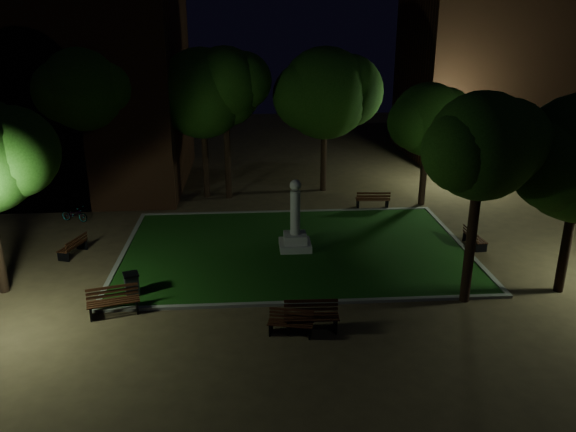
% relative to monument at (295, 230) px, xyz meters
% --- Properties ---
extents(ground, '(80.00, 80.00, 0.00)m').
position_rel_monument_xyz_m(ground, '(0.00, -2.00, -0.96)').
color(ground, '#4F3E27').
extents(lawn, '(15.00, 10.00, 0.08)m').
position_rel_monument_xyz_m(lawn, '(0.00, 0.00, -0.92)').
color(lawn, '#153F0E').
rests_on(lawn, ground).
extents(lawn_kerb, '(15.40, 10.40, 0.12)m').
position_rel_monument_xyz_m(lawn_kerb, '(0.00, 0.00, -0.90)').
color(lawn_kerb, slate).
rests_on(lawn_kerb, ground).
extents(monument, '(1.40, 1.40, 3.20)m').
position_rel_monument_xyz_m(monument, '(0.00, 0.00, 0.00)').
color(monument, '#A29E94').
rests_on(monument, lawn).
extents(building_main, '(20.00, 12.00, 15.00)m').
position_rel_monument_xyz_m(building_main, '(-15.86, 11.79, 6.42)').
color(building_main, '#442415').
rests_on(building_main, ground).
extents(building_far, '(16.00, 10.00, 12.00)m').
position_rel_monument_xyz_m(building_far, '(18.00, 18.00, 5.04)').
color(building_far, '#442415').
rests_on(building_far, ground).
extents(tree_north_wl, '(6.06, 4.95, 8.42)m').
position_rel_monument_xyz_m(tree_north_wl, '(-4.35, 8.29, 4.99)').
color(tree_north_wl, black).
rests_on(tree_north_wl, ground).
extents(tree_north_er, '(6.43, 5.25, 8.41)m').
position_rel_monument_xyz_m(tree_north_er, '(2.57, 9.12, 4.83)').
color(tree_north_er, black).
rests_on(tree_north_er, ground).
extents(tree_ne, '(4.80, 3.92, 6.71)m').
position_rel_monument_xyz_m(tree_ne, '(7.70, 6.07, 3.79)').
color(tree_ne, black).
rests_on(tree_ne, ground).
extents(tree_se, '(4.54, 3.71, 7.65)m').
position_rel_monument_xyz_m(tree_se, '(5.92, -5.23, 4.83)').
color(tree_se, black).
rests_on(tree_se, ground).
extents(tree_nw, '(5.95, 4.86, 8.89)m').
position_rel_monument_xyz_m(tree_nw, '(-10.17, 7.22, 5.49)').
color(tree_nw, black).
rests_on(tree_nw, ground).
extents(tree_far_north, '(4.83, 3.94, 8.50)m').
position_rel_monument_xyz_m(tree_far_north, '(-3.10, 8.01, 5.55)').
color(tree_far_north, black).
rests_on(tree_far_north, ground).
extents(lamppost_nw, '(1.18, 0.28, 4.28)m').
position_rel_monument_xyz_m(lamppost_nw, '(-11.33, 8.78, 2.05)').
color(lamppost_nw, black).
rests_on(lamppost_nw, ground).
extents(lamppost_ne, '(1.18, 0.28, 4.22)m').
position_rel_monument_xyz_m(lamppost_ne, '(10.75, 9.72, 2.02)').
color(lamppost_ne, black).
rests_on(lamppost_ne, ground).
extents(bench_near_left, '(1.83, 0.69, 1.00)m').
position_rel_monument_xyz_m(bench_near_left, '(-0.03, -6.84, -0.49)').
color(bench_near_left, black).
rests_on(bench_near_left, ground).
extents(bench_near_right, '(1.57, 0.83, 0.82)m').
position_rel_monument_xyz_m(bench_near_right, '(-0.73, -7.05, -0.57)').
color(bench_near_right, black).
rests_on(bench_near_right, ground).
extents(bench_west_near, '(1.88, 1.05, 0.98)m').
position_rel_monument_xyz_m(bench_west_near, '(-6.85, -5.28, -0.50)').
color(bench_west_near, black).
rests_on(bench_west_near, ground).
extents(bench_left_side, '(1.00, 1.65, 0.85)m').
position_rel_monument_xyz_m(bench_left_side, '(-9.74, 0.08, -0.55)').
color(bench_left_side, black).
rests_on(bench_left_side, ground).
extents(bench_right_side, '(0.64, 1.55, 0.83)m').
position_rel_monument_xyz_m(bench_right_side, '(8.16, -0.17, -0.56)').
color(bench_right_side, black).
rests_on(bench_right_side, ground).
extents(bench_far_side, '(1.86, 0.77, 1.00)m').
position_rel_monument_xyz_m(bench_far_side, '(4.70, 5.49, -0.49)').
color(bench_far_side, black).
rests_on(bench_far_side, ground).
extents(trash_bin, '(0.70, 0.70, 0.94)m').
position_rel_monument_xyz_m(trash_bin, '(-6.45, -4.01, -0.48)').
color(trash_bin, black).
rests_on(trash_bin, ground).
extents(bicycle, '(1.58, 1.00, 0.78)m').
position_rel_monument_xyz_m(bicycle, '(-10.97, 4.57, -0.56)').
color(bicycle, black).
rests_on(bicycle, ground).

